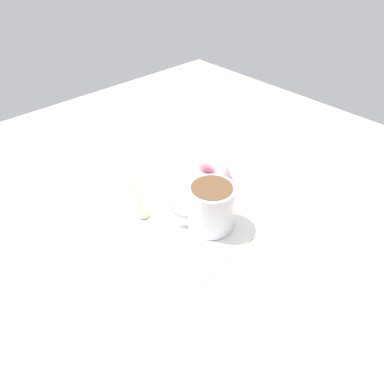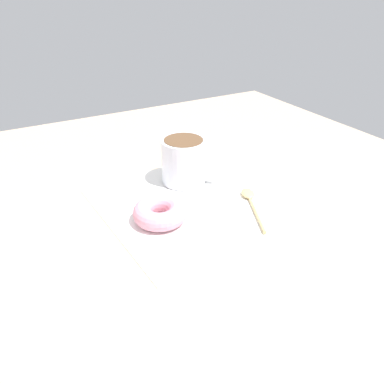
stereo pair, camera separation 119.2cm
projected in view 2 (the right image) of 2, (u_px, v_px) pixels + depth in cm
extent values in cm
cube|color=tan|center=(190.00, 217.00, 66.89)|extent=(120.00, 120.00, 2.00)
cube|color=white|center=(192.00, 202.00, 69.18)|extent=(33.84, 33.84, 0.30)
cylinder|color=silver|center=(184.00, 161.00, 73.94)|extent=(8.79, 8.79, 8.82)
cylinder|color=brown|center=(183.00, 141.00, 71.83)|extent=(7.59, 7.59, 0.60)
torus|color=silver|center=(208.00, 163.00, 73.01)|extent=(4.55, 4.96, 5.84)
torus|color=pink|center=(160.00, 212.00, 63.17)|extent=(9.24, 9.24, 3.21)
ellipsoid|color=#D8B772|center=(248.00, 193.00, 70.76)|extent=(4.26, 3.64, 0.90)
cylinder|color=#D8B772|center=(256.00, 214.00, 65.03)|extent=(10.53, 5.03, 0.56)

